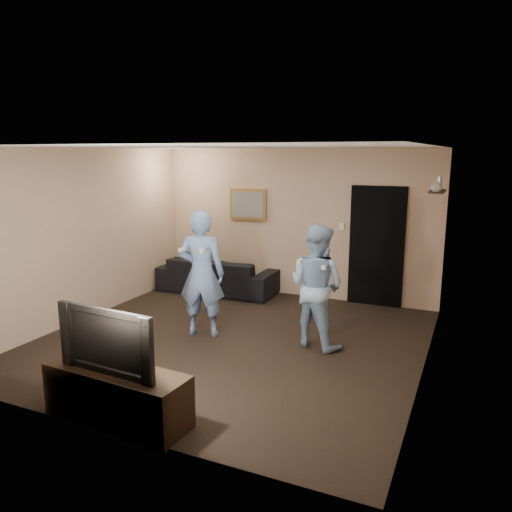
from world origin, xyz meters
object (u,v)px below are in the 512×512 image
at_px(television, 114,338).
at_px(tv_console, 117,395).
at_px(wii_player_left, 202,274).
at_px(sofa, 217,275).
at_px(wii_player_right, 317,286).

bearing_deg(television, tv_console, -176.38).
bearing_deg(wii_player_left, sofa, 113.02).
bearing_deg(wii_player_left, tv_console, -79.96).
height_order(sofa, tv_console, sofa).
relative_size(tv_console, television, 1.34).
relative_size(sofa, wii_player_right, 1.33).
height_order(sofa, wii_player_right, wii_player_right).
height_order(tv_console, wii_player_right, wii_player_right).
relative_size(wii_player_left, wii_player_right, 1.09).
distance_m(tv_console, wii_player_left, 2.45).
relative_size(television, wii_player_left, 0.62).
xyz_separation_m(sofa, tv_console, (1.28, -4.36, -0.07)).
xyz_separation_m(wii_player_left, wii_player_right, (1.57, 0.28, -0.07)).
distance_m(tv_console, wii_player_right, 2.91).
bearing_deg(wii_player_right, sofa, 144.28).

